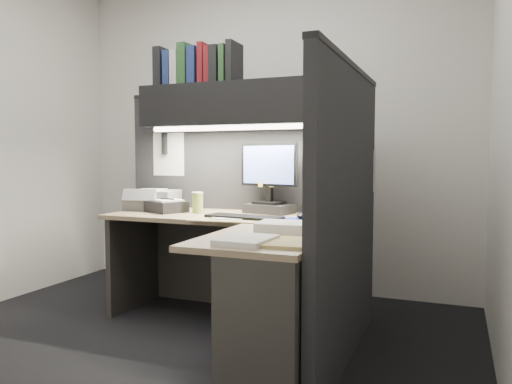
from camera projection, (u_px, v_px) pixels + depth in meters
floor at (177, 345)px, 2.99m from camera, size 3.50×3.50×0.00m
wall_back at (266, 131)px, 4.29m from camera, size 3.50×0.04×2.70m
wall_right at (510, 108)px, 2.25m from camera, size 0.04×3.00×2.70m
partition_back at (243, 200)px, 3.79m from camera, size 1.90×0.06×1.60m
partition_right at (347, 217)px, 2.74m from camera, size 0.06×1.50×1.60m
desk at (241, 279)px, 2.80m from camera, size 1.70×1.53×0.73m
overhead_shelf at (245, 105)px, 3.54m from camera, size 1.55×0.34×0.30m
task_light_tube at (237, 128)px, 3.42m from camera, size 1.32×0.04×0.04m
monitor at (269, 185)px, 3.52m from camera, size 0.45×0.27×0.49m
keyboard at (244, 217)px, 3.18m from camera, size 0.52×0.23×0.02m
mousepad at (299, 219)px, 3.16m from camera, size 0.23×0.21×0.00m
mouse at (302, 216)px, 3.17m from camera, size 0.09×0.12×0.04m
telephone at (327, 210)px, 3.35m from camera, size 0.28×0.29×0.09m
coffee_cup at (198, 203)px, 3.54m from camera, size 0.08×0.08×0.14m
printer at (153, 200)px, 3.81m from camera, size 0.41×0.37×0.14m
notebook_stack at (166, 207)px, 3.61m from camera, size 0.33×0.31×0.08m
open_folder at (229, 219)px, 3.16m from camera, size 0.49×0.34×0.01m
paper_stack_a at (283, 227)px, 2.66m from camera, size 0.29×0.25×0.05m
paper_stack_b at (246, 240)px, 2.30m from camera, size 0.23×0.29×0.03m
manila_stack at (289, 243)px, 2.27m from camera, size 0.24×0.30×0.02m
binder_row at (197, 67)px, 3.67m from camera, size 0.66×0.26×0.31m
pinned_papers at (275, 168)px, 3.28m from camera, size 1.76×1.31×0.51m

